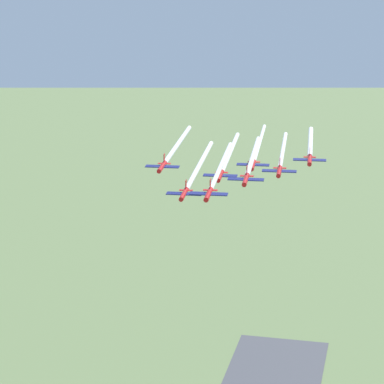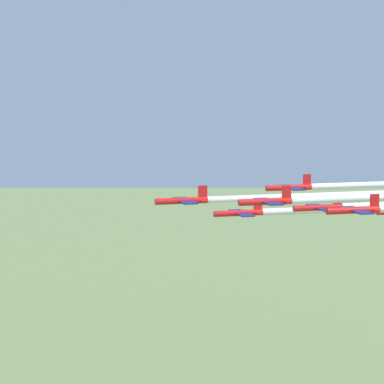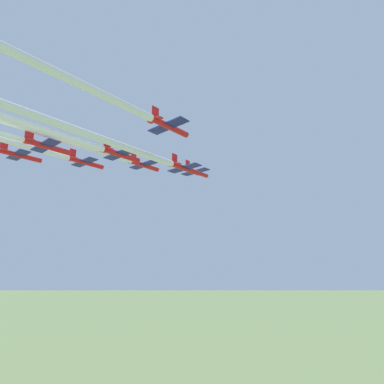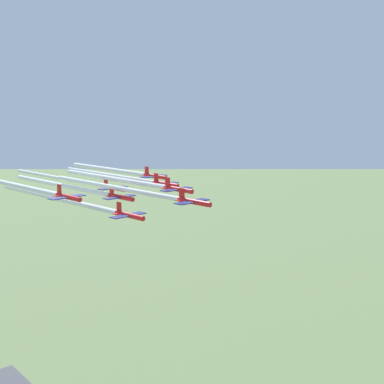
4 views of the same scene
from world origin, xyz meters
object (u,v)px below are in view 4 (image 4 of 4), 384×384
object	(u,v)px
jet_5	(68,197)
jet_3	(165,184)
jet_4	(120,197)
jet_7	(113,188)
jet_0	(193,202)
jet_6	(154,176)
jet_2	(129,215)
jet_1	(177,189)

from	to	relation	value
jet_5	jet_3	bearing A→B (deg)	180.00
jet_4	jet_7	bearing A→B (deg)	-120.47
jet_0	jet_6	xyz separation A→B (m)	(-27.03, -32.03, -0.32)
jet_0	jet_4	size ratio (longest dim) A/B	1.00
jet_6	jet_7	size ratio (longest dim) A/B	1.00
jet_2	jet_6	xyz separation A→B (m)	(-31.99, -18.97, 3.24)
jet_1	jet_3	xyz separation A→B (m)	(-9.01, -10.68, -0.82)
jet_4	jet_7	size ratio (longest dim) A/B	1.00
jet_5	jet_7	bearing A→B (deg)	-150.46
jet_5	jet_6	xyz separation A→B (m)	(-36.94, -5.91, -0.05)
jet_1	jet_3	world-z (taller)	jet_1
jet_3	jet_4	distance (m)	14.26
jet_0	jet_5	size ratio (longest dim) A/B	1.00
jet_3	jet_7	distance (m)	14.06
jet_3	jet_7	world-z (taller)	jet_3
jet_0	jet_5	distance (m)	27.95
jet_2	jet_4	size ratio (longest dim) A/B	1.00
jet_0	jet_2	distance (m)	14.42
jet_3	jet_4	xyz separation A→B (m)	(13.97, -2.39, -1.60)
jet_4	jet_6	xyz separation A→B (m)	(-22.98, -8.29, 1.73)
jet_2	jet_5	size ratio (longest dim) A/B	1.00
jet_2	jet_7	distance (m)	27.99
jet_5	jet_6	bearing A→B (deg)	-161.22
jet_0	jet_4	xyz separation A→B (m)	(-4.06, -23.74, -2.05)
jet_1	jet_5	xyz separation A→B (m)	(18.92, -15.45, -0.64)
jet_3	jet_4	bearing A→B (deg)	-0.00
jet_1	jet_2	distance (m)	14.70
jet_7	jet_4	bearing A→B (deg)	59.53
jet_1	jet_4	world-z (taller)	jet_1
jet_6	jet_5	bearing A→B (deg)	18.78
jet_2	jet_5	world-z (taller)	jet_5
jet_0	jet_3	world-z (taller)	jet_0
jet_1	jet_0	bearing A→B (deg)	59.53
jet_1	jet_4	xyz separation A→B (m)	(4.95, -13.06, -2.42)
jet_2	jet_0	bearing A→B (deg)	120.47
jet_3	jet_5	xyz separation A→B (m)	(27.93, -4.77, 0.18)
jet_7	jet_0	bearing A→B (deg)	78.91
jet_1	jet_6	distance (m)	27.95
jet_1	jet_2	xyz separation A→B (m)	(13.97, -2.39, -3.93)
jet_4	jet_5	xyz separation A→B (m)	(13.97, -2.39, 1.78)
jet_1	jet_7	xyz separation A→B (m)	(-4.06, -23.74, -2.40)
jet_6	jet_7	bearing A→B (deg)	0.00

